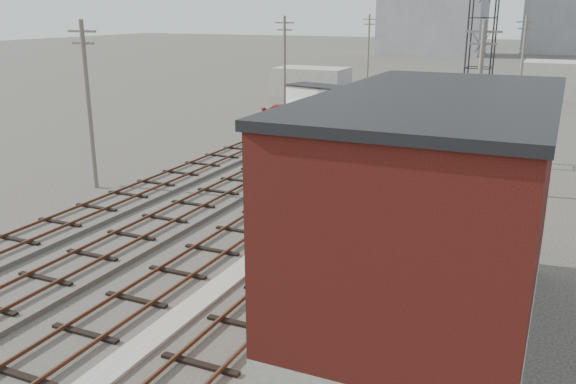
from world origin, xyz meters
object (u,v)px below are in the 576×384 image
Objects in this scene: signal_mast at (316,239)px; car_grey at (336,96)px; site_trailer at (322,101)px; car_red at (287,112)px; switch_stand at (247,182)px; car_silver at (302,110)px.

car_grey is (-15.63, 44.57, -1.62)m from signal_mast.
signal_mast is at bearing -53.60° from site_trailer.
car_red is at bearing -105.17° from site_trailer.
switch_stand reaches higher than car_grey.
switch_stand is 22.03m from car_red.
signal_mast reaches higher than switch_stand.
car_red is (-2.02, -3.42, -0.67)m from site_trailer.
site_trailer is 1.60× the size of car_red.
car_silver is 10.89m from car_grey.
car_grey is at bearing 109.32° from signal_mast.
site_trailer reaches higher than switch_stand.
signal_mast is 0.82× the size of car_red.
car_grey is (-0.30, 13.36, -0.20)m from car_red.
car_grey is at bearing 15.19° from car_silver.
site_trailer reaches higher than car_red.
car_silver is 0.97× the size of car_grey.
signal_mast is at bearing -50.31° from switch_stand.
car_red is at bearing 110.39° from switch_stand.
switch_stand is at bearing 128.24° from signal_mast.
site_trailer is at bearing 111.03° from signal_mast.
car_red is 13.37m from car_grey.
site_trailer is 1.83× the size of car_grey.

